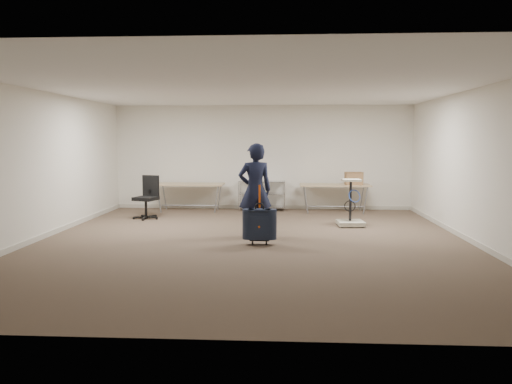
{
  "coord_description": "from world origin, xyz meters",
  "views": [
    {
      "loc": [
        0.58,
        -9.0,
        1.88
      ],
      "look_at": [
        0.06,
        0.3,
        0.9
      ],
      "focal_mm": 35.0,
      "sensor_mm": 36.0,
      "label": 1
    }
  ],
  "objects": [
    {
      "name": "equipment_cart",
      "position": [
        2.05,
        1.87,
        0.27
      ],
      "size": [
        0.6,
        0.6,
        1.03
      ],
      "color": "beige",
      "rests_on": "ground"
    },
    {
      "name": "person",
      "position": [
        0.02,
        0.61,
        0.91
      ],
      "size": [
        0.76,
        0.6,
        1.81
      ],
      "primitive_type": "imported",
      "rotation": [
        0.0,
        0.0,
        3.42
      ],
      "color": "black",
      "rests_on": "ground"
    },
    {
      "name": "room_shell",
      "position": [
        0.0,
        1.38,
        0.05
      ],
      "size": [
        8.0,
        9.0,
        9.0
      ],
      "color": "silver",
      "rests_on": "ground"
    },
    {
      "name": "folding_table_right",
      "position": [
        1.9,
        3.95,
        0.68
      ],
      "size": [
        1.8,
        0.75,
        0.73
      ],
      "color": "tan",
      "rests_on": "ground"
    },
    {
      "name": "wire_shelf",
      "position": [
        0.0,
        4.2,
        0.44
      ],
      "size": [
        1.22,
        0.47,
        0.8
      ],
      "color": "#B9BBC0",
      "rests_on": "ground"
    },
    {
      "name": "folding_table_left",
      "position": [
        -1.9,
        3.95,
        0.68
      ],
      "size": [
        1.8,
        0.75,
        0.73
      ],
      "color": "tan",
      "rests_on": "ground"
    },
    {
      "name": "ground",
      "position": [
        0.0,
        0.0,
        0.0
      ],
      "size": [
        9.0,
        9.0,
        0.0
      ],
      "primitive_type": "plane",
      "color": "#4A3A2D",
      "rests_on": "ground"
    },
    {
      "name": "cardboard_box",
      "position": [
        2.37,
        3.87,
        0.89
      ],
      "size": [
        0.45,
        0.35,
        0.32
      ],
      "primitive_type": "cube",
      "rotation": [
        0.0,
        0.0,
        0.06
      ],
      "color": "#A27B4B",
      "rests_on": "folding_table_right"
    },
    {
      "name": "suitcase",
      "position": [
        0.15,
        -0.19,
        0.37
      ],
      "size": [
        0.4,
        0.23,
        1.08
      ],
      "color": "#161831",
      "rests_on": "ground"
    },
    {
      "name": "office_chair",
      "position": [
        -2.69,
        2.65,
        0.31
      ],
      "size": [
        0.62,
        0.62,
        1.03
      ],
      "color": "black",
      "rests_on": "ground"
    }
  ]
}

